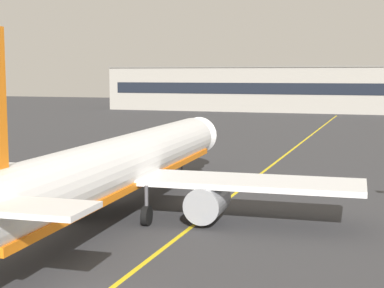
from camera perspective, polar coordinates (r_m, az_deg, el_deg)
name	(u,v)px	position (r m, az deg, el deg)	size (l,w,h in m)	color
taxiway_centreline	(250,182)	(53.29, 5.62, -3.64)	(0.30, 180.00, 0.01)	yellow
airliner_foreground	(119,167)	(40.06, -7.02, -2.22)	(32.19, 41.51, 11.65)	white
safety_cone_by_nose_gear	(208,176)	(54.46, 1.51, -3.12)	(0.44, 0.44, 0.55)	orange
terminal_building	(342,89)	(152.97, 14.19, 5.12)	(122.55, 12.40, 11.64)	#9E998E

